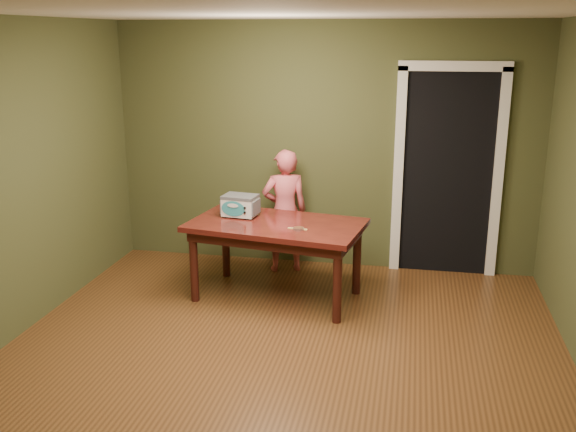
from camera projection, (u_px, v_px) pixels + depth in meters
The scene contains 8 objects.
floor at pixel (273, 374), 4.79m from camera, with size 5.00×5.00×0.00m, color brown.
room_shell at pixel (272, 149), 4.33m from camera, with size 4.52×5.02×2.61m.
doorway at pixel (446, 169), 6.89m from camera, with size 1.10×0.66×2.25m.
dining_table at pixel (276, 233), 6.04m from camera, with size 1.72×1.13×0.75m.
toy_oven at pixel (240, 205), 6.18m from camera, with size 0.37×0.27×0.21m.
baking_pan at pixel (298, 228), 5.78m from camera, with size 0.10×0.10×0.02m.
spatula at pixel (298, 229), 5.80m from camera, with size 0.18×0.03×0.01m, color #DFBA61.
child at pixel (285, 211), 6.76m from camera, with size 0.48×0.31×1.31m, color #DC5A64.
Camera 1 is at (0.94, -4.19, 2.45)m, focal length 40.00 mm.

